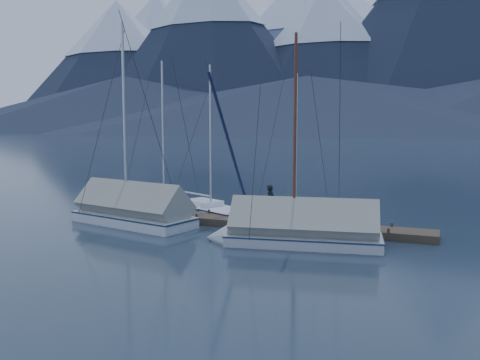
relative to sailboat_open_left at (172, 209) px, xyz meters
name	(u,v)px	position (x,y,z in m)	size (l,w,h in m)	color
ground	(223,233)	(4.97, -4.09, -0.16)	(1000.00, 1000.00, 0.00)	#162232
mountain_range	(444,47)	(9.10, 366.36, 58.49)	(877.00, 584.00, 150.50)	#475675
dock	(240,223)	(4.97, -2.09, -0.05)	(18.00, 1.50, 0.54)	#382D23
mooring_posts	(231,217)	(4.47, -2.09, 0.19)	(15.12, 1.52, 0.35)	#382D23
sailboat_open_left	(172,209)	(0.00, 0.00, 0.00)	(6.92, 2.97, 9.13)	white
sailboat_open_mid	(216,213)	(2.80, -0.13, -0.01)	(6.77, 4.62, 8.77)	white
sailboat_open_right	(303,215)	(7.32, 0.84, -0.02)	(6.40, 2.91, 8.19)	silver
sailboat_covered_near	(290,233)	(8.34, -4.94, 0.31)	(7.45, 3.48, 9.34)	silver
sailboat_covered_far	(125,213)	(-0.50, -3.76, 0.36)	(7.91, 3.90, 10.66)	silver
person	(271,202)	(6.38, -1.64, 1.00)	(0.60, 0.39, 1.64)	black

